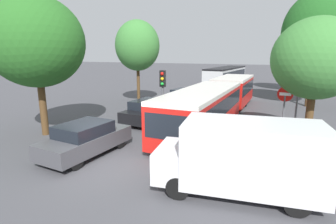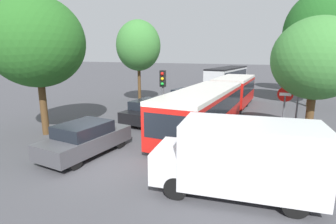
{
  "view_description": "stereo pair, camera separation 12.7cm",
  "coord_description": "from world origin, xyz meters",
  "px_view_note": "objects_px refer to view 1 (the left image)",
  "views": [
    {
      "loc": [
        5.97,
        -7.73,
        4.32
      ],
      "look_at": [
        0.2,
        4.88,
        1.2
      ],
      "focal_mm": 28.0,
      "sensor_mm": 36.0,
      "label": 1
    },
    {
      "loc": [
        6.08,
        -7.68,
        4.32
      ],
      "look_at": [
        0.2,
        4.88,
        1.2
      ],
      "focal_mm": 28.0,
      "sensor_mm": 36.0,
      "label": 2
    }
  ],
  "objects_px": {
    "tree_right_far": "(300,47)",
    "queued_car_graphite": "(86,139)",
    "tree_right_near": "(316,59)",
    "tree_right_mid": "(315,33)",
    "tree_left_near": "(35,44)",
    "tree_left_mid": "(138,47)",
    "city_bus_rear": "(226,75)",
    "no_entry_sign": "(284,107)",
    "articulated_bus": "(218,98)",
    "direction_sign_post": "(299,87)",
    "white_van": "(244,156)",
    "queued_car_silver": "(184,97)",
    "traffic_light": "(163,87)",
    "queued_car_black": "(149,111)"
  },
  "relations": [
    {
      "from": "queued_car_graphite",
      "to": "tree_right_far",
      "type": "bearing_deg",
      "value": -15.42
    },
    {
      "from": "articulated_bus",
      "to": "no_entry_sign",
      "type": "xyz_separation_m",
      "value": [
        4.04,
        -3.83,
        0.49
      ]
    },
    {
      "from": "white_van",
      "to": "traffic_light",
      "type": "relative_size",
      "value": 1.54
    },
    {
      "from": "traffic_light",
      "to": "tree_right_far",
      "type": "relative_size",
      "value": 0.44
    },
    {
      "from": "traffic_light",
      "to": "tree_right_mid",
      "type": "height_order",
      "value": "tree_right_mid"
    },
    {
      "from": "tree_left_near",
      "to": "tree_right_mid",
      "type": "height_order",
      "value": "tree_right_mid"
    },
    {
      "from": "queued_car_silver",
      "to": "traffic_light",
      "type": "relative_size",
      "value": 1.19
    },
    {
      "from": "queued_car_black",
      "to": "no_entry_sign",
      "type": "relative_size",
      "value": 1.51
    },
    {
      "from": "tree_right_far",
      "to": "tree_left_mid",
      "type": "bearing_deg",
      "value": -132.32
    },
    {
      "from": "tree_left_near",
      "to": "tree_left_mid",
      "type": "relative_size",
      "value": 1.02
    },
    {
      "from": "articulated_bus",
      "to": "no_entry_sign",
      "type": "relative_size",
      "value": 5.74
    },
    {
      "from": "queued_car_silver",
      "to": "no_entry_sign",
      "type": "bearing_deg",
      "value": -129.79
    },
    {
      "from": "queued_car_black",
      "to": "traffic_light",
      "type": "xyz_separation_m",
      "value": [
        1.6,
        -1.27,
        1.77
      ]
    },
    {
      "from": "queued_car_graphite",
      "to": "white_van",
      "type": "distance_m",
      "value": 6.68
    },
    {
      "from": "tree_right_near",
      "to": "traffic_light",
      "type": "bearing_deg",
      "value": -176.69
    },
    {
      "from": "tree_right_mid",
      "to": "tree_left_mid",
      "type": "bearing_deg",
      "value": -160.14
    },
    {
      "from": "queued_car_graphite",
      "to": "tree_right_mid",
      "type": "relative_size",
      "value": 0.47
    },
    {
      "from": "articulated_bus",
      "to": "tree_left_mid",
      "type": "xyz_separation_m",
      "value": [
        -7.55,
        2.43,
        3.44
      ]
    },
    {
      "from": "articulated_bus",
      "to": "city_bus_rear",
      "type": "bearing_deg",
      "value": -169.11
    },
    {
      "from": "no_entry_sign",
      "to": "tree_left_near",
      "type": "distance_m",
      "value": 12.55
    },
    {
      "from": "no_entry_sign",
      "to": "tree_left_mid",
      "type": "bearing_deg",
      "value": -118.36
    },
    {
      "from": "direction_sign_post",
      "to": "tree_left_near",
      "type": "distance_m",
      "value": 13.88
    },
    {
      "from": "articulated_bus",
      "to": "direction_sign_post",
      "type": "bearing_deg",
      "value": 73.83
    },
    {
      "from": "queued_car_silver",
      "to": "tree_left_near",
      "type": "relative_size",
      "value": 0.56
    },
    {
      "from": "city_bus_rear",
      "to": "queued_car_silver",
      "type": "bearing_deg",
      "value": -176.56
    },
    {
      "from": "traffic_light",
      "to": "tree_right_mid",
      "type": "bearing_deg",
      "value": 131.39
    },
    {
      "from": "queued_car_graphite",
      "to": "queued_car_silver",
      "type": "bearing_deg",
      "value": 4.99
    },
    {
      "from": "city_bus_rear",
      "to": "tree_right_near",
      "type": "relative_size",
      "value": 1.96
    },
    {
      "from": "tree_right_far",
      "to": "queued_car_graphite",
      "type": "bearing_deg",
      "value": -109.01
    },
    {
      "from": "white_van",
      "to": "direction_sign_post",
      "type": "relative_size",
      "value": 1.46
    },
    {
      "from": "queued_car_graphite",
      "to": "tree_right_mid",
      "type": "height_order",
      "value": "tree_right_mid"
    },
    {
      "from": "tree_right_near",
      "to": "tree_right_mid",
      "type": "xyz_separation_m",
      "value": [
        0.57,
        10.77,
        1.81
      ]
    },
    {
      "from": "tree_left_near",
      "to": "tree_left_mid",
      "type": "xyz_separation_m",
      "value": [
        0.08,
        9.85,
        0.08
      ]
    },
    {
      "from": "city_bus_rear",
      "to": "no_entry_sign",
      "type": "xyz_separation_m",
      "value": [
        7.71,
        -22.81,
        0.46
      ]
    },
    {
      "from": "queued_car_graphite",
      "to": "tree_right_far",
      "type": "xyz_separation_m",
      "value": [
        8.61,
        25.0,
        4.21
      ]
    },
    {
      "from": "white_van",
      "to": "no_entry_sign",
      "type": "bearing_deg",
      "value": -109.42
    },
    {
      "from": "articulated_bus",
      "to": "tree_right_near",
      "type": "relative_size",
      "value": 2.75
    },
    {
      "from": "white_van",
      "to": "articulated_bus",
      "type": "bearing_deg",
      "value": -80.74
    },
    {
      "from": "city_bus_rear",
      "to": "queued_car_graphite",
      "type": "bearing_deg",
      "value": -175.57
    },
    {
      "from": "tree_left_mid",
      "to": "tree_right_far",
      "type": "height_order",
      "value": "tree_right_far"
    },
    {
      "from": "no_entry_sign",
      "to": "direction_sign_post",
      "type": "bearing_deg",
      "value": 166.15
    },
    {
      "from": "queued_car_black",
      "to": "tree_right_mid",
      "type": "relative_size",
      "value": 0.47
    },
    {
      "from": "queued_car_black",
      "to": "tree_left_near",
      "type": "bearing_deg",
      "value": 144.52
    },
    {
      "from": "direction_sign_post",
      "to": "white_van",
      "type": "bearing_deg",
      "value": 74.24
    },
    {
      "from": "queued_car_graphite",
      "to": "queued_car_black",
      "type": "relative_size",
      "value": 1.0
    },
    {
      "from": "city_bus_rear",
      "to": "tree_left_mid",
      "type": "relative_size",
      "value": 1.64
    },
    {
      "from": "articulated_bus",
      "to": "queued_car_graphite",
      "type": "height_order",
      "value": "articulated_bus"
    },
    {
      "from": "traffic_light",
      "to": "tree_left_near",
      "type": "bearing_deg",
      "value": -70.89
    },
    {
      "from": "city_bus_rear",
      "to": "tree_right_far",
      "type": "height_order",
      "value": "tree_right_far"
    },
    {
      "from": "direction_sign_post",
      "to": "tree_left_near",
      "type": "relative_size",
      "value": 0.5
    }
  ]
}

